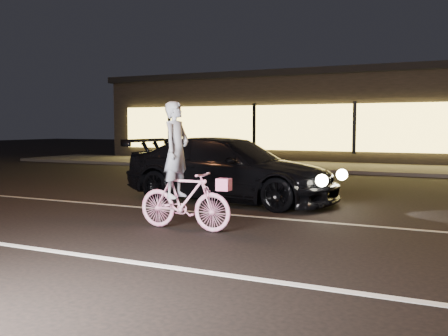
% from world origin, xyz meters
% --- Properties ---
extents(ground, '(90.00, 90.00, 0.00)m').
position_xyz_m(ground, '(0.00, 0.00, 0.00)').
color(ground, black).
rests_on(ground, ground).
extents(lane_stripe_near, '(60.00, 0.12, 0.01)m').
position_xyz_m(lane_stripe_near, '(0.00, -1.50, 0.00)').
color(lane_stripe_near, silver).
rests_on(lane_stripe_near, ground).
extents(lane_stripe_far, '(60.00, 0.10, 0.01)m').
position_xyz_m(lane_stripe_far, '(0.00, 2.00, 0.00)').
color(lane_stripe_far, gray).
rests_on(lane_stripe_far, ground).
extents(sidewalk, '(30.00, 4.00, 0.12)m').
position_xyz_m(sidewalk, '(0.00, 13.00, 0.06)').
color(sidewalk, '#383533').
rests_on(sidewalk, ground).
extents(storefront, '(25.40, 8.42, 4.20)m').
position_xyz_m(storefront, '(0.00, 18.97, 2.15)').
color(storefront, black).
rests_on(storefront, ground).
extents(cyclist, '(1.63, 0.56, 2.05)m').
position_xyz_m(cyclist, '(-0.07, 0.46, 0.73)').
color(cyclist, '#EB3889').
rests_on(cyclist, ground).
extents(sedan, '(5.01, 2.37, 1.41)m').
position_xyz_m(sedan, '(-0.64, 3.57, 0.71)').
color(sedan, black).
rests_on(sedan, ground).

